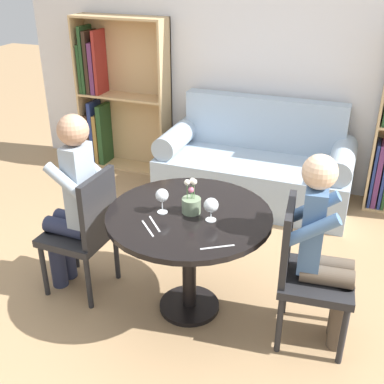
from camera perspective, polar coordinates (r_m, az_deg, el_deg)
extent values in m
plane|color=tan|center=(3.33, -0.31, -13.47)|extent=(16.00, 16.00, 0.00)
cube|color=silver|center=(4.69, 9.57, 16.54)|extent=(5.20, 0.05, 2.70)
cylinder|color=black|center=(2.93, -0.35, -2.82)|extent=(1.02, 1.02, 0.03)
cylinder|color=black|center=(3.11, -0.33, -8.40)|extent=(0.09, 0.09, 0.66)
cylinder|color=black|center=(3.32, -0.31, -13.28)|extent=(0.40, 0.40, 0.03)
cube|color=#9EB2C6|center=(4.59, 7.25, 1.47)|extent=(1.77, 0.80, 0.42)
cube|color=#9EB2C6|center=(4.71, 8.54, 8.10)|extent=(1.55, 0.16, 0.50)
cylinder|color=#9EB2C6|center=(4.68, -1.78, 6.46)|extent=(0.22, 0.72, 0.22)
cylinder|color=#9EB2C6|center=(4.37, 17.38, 3.67)|extent=(0.22, 0.72, 0.22)
cube|color=tan|center=(5.26, -7.45, 11.54)|extent=(0.98, 0.02, 1.58)
cube|color=tan|center=(5.39, -12.69, 11.50)|extent=(0.02, 0.28, 1.58)
cube|color=tan|center=(4.95, -3.16, 10.74)|extent=(0.02, 0.28, 1.58)
cube|color=tan|center=(5.41, -7.60, 3.18)|extent=(0.93, 0.28, 0.02)
cube|color=tan|center=(5.15, -8.13, 11.17)|extent=(0.93, 0.28, 0.02)
cube|color=tan|center=(5.00, -8.73, 19.82)|extent=(0.93, 0.28, 0.02)
cube|color=#332319|center=(5.51, -11.75, 6.42)|extent=(0.05, 0.23, 0.54)
cube|color=navy|center=(5.46, -11.33, 7.07)|extent=(0.04, 0.23, 0.68)
cube|color=olive|center=(5.46, -10.83, 6.34)|extent=(0.04, 0.23, 0.54)
cube|color=#234723|center=(5.41, -10.31, 6.83)|extent=(0.05, 0.23, 0.66)
cube|color=#234723|center=(5.31, -12.62, 14.14)|extent=(0.03, 0.23, 0.50)
cube|color=#234723|center=(5.27, -12.37, 15.09)|extent=(0.03, 0.23, 0.68)
cube|color=#332319|center=(5.24, -11.86, 14.85)|extent=(0.04, 0.23, 0.63)
cube|color=#602D5B|center=(5.23, -11.29, 14.24)|extent=(0.05, 0.23, 0.52)
cube|color=maroon|center=(5.19, -10.85, 14.87)|extent=(0.03, 0.23, 0.64)
cube|color=tan|center=(4.55, 21.19, 7.54)|extent=(0.02, 0.28, 1.58)
cube|color=navy|center=(4.71, 20.74, 2.11)|extent=(0.03, 0.23, 0.61)
cube|color=#602D5B|center=(4.71, 21.22, 2.01)|extent=(0.04, 0.23, 0.61)
cube|color=navy|center=(4.73, 21.72, 1.46)|extent=(0.03, 0.23, 0.52)
cylinder|color=#232326|center=(3.70, -13.73, -6.02)|extent=(0.04, 0.04, 0.40)
cylinder|color=#232326|center=(3.47, -17.12, -8.88)|extent=(0.04, 0.04, 0.40)
cylinder|color=#232326|center=(3.52, -8.94, -7.33)|extent=(0.04, 0.04, 0.40)
cylinder|color=#232326|center=(3.28, -12.16, -10.49)|extent=(0.04, 0.04, 0.40)
cube|color=#232326|center=(3.36, -13.38, -4.97)|extent=(0.43, 0.43, 0.05)
cube|color=#232326|center=(3.14, -11.02, -1.84)|extent=(0.05, 0.38, 0.45)
cylinder|color=#232326|center=(2.96, 17.44, -15.97)|extent=(0.04, 0.04, 0.40)
cylinder|color=#232326|center=(3.24, 17.39, -11.77)|extent=(0.04, 0.04, 0.40)
cylinder|color=#232326|center=(2.95, 10.31, -15.19)|extent=(0.04, 0.04, 0.40)
cylinder|color=#232326|center=(3.23, 10.98, -11.05)|extent=(0.04, 0.04, 0.40)
cube|color=#232326|center=(2.95, 14.52, -10.07)|extent=(0.46, 0.46, 0.05)
cube|color=#232326|center=(2.81, 11.24, -5.52)|extent=(0.08, 0.38, 0.45)
cylinder|color=#282D47|center=(3.59, -14.64, -6.69)|extent=(0.11, 0.11, 0.45)
cylinder|color=#282D47|center=(3.52, -15.69, -7.58)|extent=(0.11, 0.11, 0.45)
cylinder|color=#282D47|center=(3.39, -13.67, -3.25)|extent=(0.30, 0.12, 0.11)
cylinder|color=#282D47|center=(3.32, -14.75, -4.12)|extent=(0.30, 0.12, 0.11)
cube|color=#93A3B2|center=(3.16, -13.17, 0.52)|extent=(0.13, 0.20, 0.58)
cylinder|color=#93A3B2|center=(3.22, -12.00, 3.06)|extent=(0.29, 0.08, 0.23)
cylinder|color=#93A3B2|center=(3.02, -14.80, 1.13)|extent=(0.29, 0.08, 0.23)
sphere|color=tan|center=(3.01, -13.93, 7.14)|extent=(0.20, 0.20, 0.20)
cylinder|color=brown|center=(3.04, 17.14, -13.97)|extent=(0.11, 0.11, 0.45)
cylinder|color=brown|center=(3.13, 17.13, -12.68)|extent=(0.11, 0.11, 0.45)
cylinder|color=brown|center=(2.87, 15.67, -9.56)|extent=(0.31, 0.14, 0.11)
cylinder|color=brown|center=(2.96, 15.71, -8.33)|extent=(0.31, 0.14, 0.11)
cube|color=#4C709E|center=(2.77, 14.08, -4.30)|extent=(0.14, 0.21, 0.51)
cylinder|color=#4C709E|center=(2.62, 14.13, -4.40)|extent=(0.29, 0.10, 0.23)
cylinder|color=#4C709E|center=(2.86, 14.37, -1.68)|extent=(0.29, 0.10, 0.23)
sphere|color=beige|center=(2.61, 14.92, 2.31)|extent=(0.19, 0.19, 0.19)
cylinder|color=white|center=(2.93, -3.52, -2.37)|extent=(0.06, 0.06, 0.00)
cylinder|color=white|center=(2.91, -3.54, -1.64)|extent=(0.01, 0.01, 0.08)
sphere|color=white|center=(2.88, -3.58, -0.38)|extent=(0.08, 0.08, 0.08)
sphere|color=#E58E75|center=(2.88, -3.58, -0.56)|extent=(0.06, 0.06, 0.06)
cylinder|color=white|center=(2.85, 2.24, -3.31)|extent=(0.06, 0.06, 0.00)
cylinder|color=white|center=(2.83, 2.25, -2.74)|extent=(0.01, 0.01, 0.06)
sphere|color=white|center=(2.80, 2.28, -1.57)|extent=(0.09, 0.09, 0.09)
sphere|color=beige|center=(2.80, 2.27, -1.77)|extent=(0.06, 0.06, 0.06)
cylinder|color=gray|center=(2.90, -0.08, -1.61)|extent=(0.12, 0.12, 0.09)
cylinder|color=#4C7A42|center=(2.86, 0.25, 0.20)|extent=(0.00, 0.00, 0.11)
sphere|color=silver|center=(2.83, 0.25, 1.20)|extent=(0.04, 0.04, 0.04)
cylinder|color=#4C7A42|center=(2.87, -0.11, -0.27)|extent=(0.01, 0.01, 0.06)
sphere|color=#D16684|center=(2.85, -0.11, 0.26)|extent=(0.04, 0.04, 0.04)
cylinder|color=#4C7A42|center=(2.85, -0.61, 0.10)|extent=(0.01, 0.01, 0.11)
sphere|color=silver|center=(2.82, -0.62, 1.11)|extent=(0.04, 0.04, 0.04)
cylinder|color=#4C7A42|center=(2.86, 0.04, 0.30)|extent=(0.01, 0.00, 0.11)
sphere|color=silver|center=(2.84, 0.04, 1.34)|extent=(0.04, 0.04, 0.04)
cube|color=silver|center=(2.81, -4.46, -3.78)|extent=(0.14, 0.15, 0.00)
cube|color=silver|center=(2.77, -5.28, -4.32)|extent=(0.14, 0.14, 0.00)
cube|color=silver|center=(2.60, 3.03, -6.54)|extent=(0.17, 0.11, 0.00)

